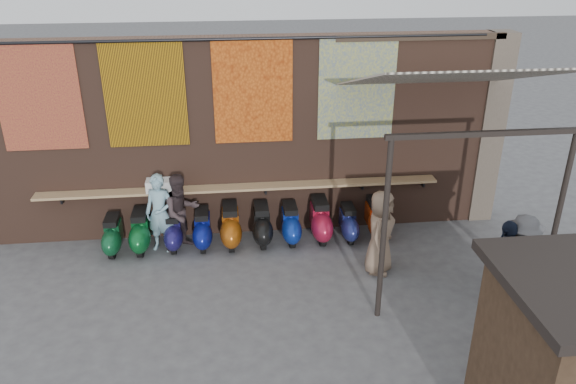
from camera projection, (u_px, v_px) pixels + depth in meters
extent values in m
plane|color=#474749|center=(248.00, 302.00, 9.56)|extent=(70.00, 70.00, 0.00)
cube|color=brown|center=(239.00, 139.00, 11.17)|extent=(10.00, 0.40, 4.00)
cube|color=#4C4238|center=(488.00, 130.00, 11.69)|extent=(0.50, 0.50, 4.00)
cube|color=#9E7A51|center=(241.00, 187.00, 11.21)|extent=(8.00, 0.32, 0.05)
cube|color=white|center=(162.00, 185.00, 10.97)|extent=(0.59, 0.30, 0.23)
cube|color=maroon|center=(39.00, 98.00, 10.19)|extent=(1.50, 0.02, 2.00)
cube|color=orange|center=(145.00, 95.00, 10.38)|extent=(1.50, 0.02, 2.00)
cube|color=#D15F1A|center=(253.00, 92.00, 10.58)|extent=(1.50, 0.02, 2.00)
cube|color=#2A429A|center=(357.00, 89.00, 10.79)|extent=(1.50, 0.02, 2.00)
cylinder|color=black|center=(235.00, 39.00, 10.14)|extent=(9.50, 0.06, 0.06)
imported|color=#7DA7B6|center=(160.00, 213.00, 10.84)|extent=(0.67, 0.54, 1.59)
imported|color=#33282A|center=(181.00, 212.00, 10.92)|extent=(0.96, 0.90, 1.56)
imported|color=#161D32|center=(504.00, 262.00, 9.26)|extent=(0.92, 0.88, 1.54)
imported|color=#5B5B60|center=(520.00, 258.00, 9.33)|extent=(1.16, 0.90, 1.58)
imported|color=#856A54|center=(380.00, 232.00, 10.13)|extent=(0.82, 0.93, 1.61)
cube|color=gold|center=(563.00, 292.00, 6.85)|extent=(1.20, 0.05, 0.50)
cube|color=#473321|center=(550.00, 348.00, 7.20)|extent=(1.81, 0.11, 0.06)
cube|color=beige|center=(451.00, 78.00, 9.25)|extent=(3.20, 3.28, 0.97)
cube|color=#33261C|center=(422.00, 37.00, 10.52)|extent=(3.30, 0.08, 0.12)
cube|color=black|center=(486.00, 134.00, 8.09)|extent=(3.00, 0.08, 0.08)
cylinder|color=black|center=(384.00, 232.00, 8.59)|extent=(0.09, 0.09, 3.10)
cylinder|color=black|center=(557.00, 223.00, 8.87)|extent=(0.09, 0.09, 3.10)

